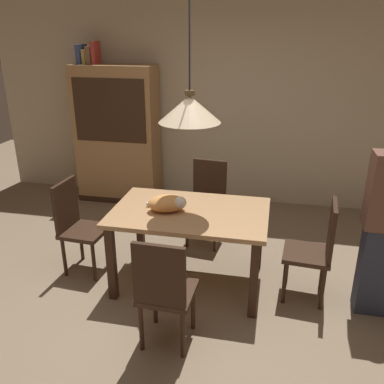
{
  "coord_description": "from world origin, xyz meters",
  "views": [
    {
      "loc": [
        0.75,
        -2.82,
        2.26
      ],
      "look_at": [
        0.01,
        0.65,
        0.85
      ],
      "focal_mm": 38.19,
      "sensor_mm": 36.0,
      "label": 1
    }
  ],
  "objects_px": {
    "book_blue_wide": "(81,54)",
    "book_brown_thick": "(91,55)",
    "chair_near_front": "(164,289)",
    "book_yellow_short": "(86,57)",
    "hutch_bookcase": "(118,138)",
    "chair_right_side": "(317,247)",
    "cat_sleeping": "(168,203)",
    "chair_left_side": "(77,223)",
    "chair_far_back": "(207,198)",
    "book_red_tall": "(96,53)",
    "dining_table": "(190,221)",
    "pendant_lamp": "(190,109)"
  },
  "relations": [
    {
      "from": "chair_near_front",
      "to": "pendant_lamp",
      "type": "height_order",
      "value": "pendant_lamp"
    },
    {
      "from": "chair_left_side",
      "to": "book_yellow_short",
      "type": "distance_m",
      "value": 2.44
    },
    {
      "from": "cat_sleeping",
      "to": "hutch_bookcase",
      "type": "relative_size",
      "value": 0.22
    },
    {
      "from": "book_yellow_short",
      "to": "cat_sleeping",
      "type": "bearing_deg",
      "value": -50.53
    },
    {
      "from": "hutch_bookcase",
      "to": "book_brown_thick",
      "type": "relative_size",
      "value": 7.71
    },
    {
      "from": "chair_far_back",
      "to": "cat_sleeping",
      "type": "bearing_deg",
      "value": -101.84
    },
    {
      "from": "dining_table",
      "to": "hutch_bookcase",
      "type": "bearing_deg",
      "value": 127.07
    },
    {
      "from": "chair_left_side",
      "to": "cat_sleeping",
      "type": "relative_size",
      "value": 2.3
    },
    {
      "from": "chair_left_side",
      "to": "cat_sleeping",
      "type": "distance_m",
      "value": 0.99
    },
    {
      "from": "chair_near_front",
      "to": "dining_table",
      "type": "bearing_deg",
      "value": 89.84
    },
    {
      "from": "chair_far_back",
      "to": "hutch_bookcase",
      "type": "height_order",
      "value": "hutch_bookcase"
    },
    {
      "from": "chair_far_back",
      "to": "chair_left_side",
      "type": "xyz_separation_m",
      "value": [
        -1.14,
        -0.87,
        0.0
      ]
    },
    {
      "from": "book_yellow_short",
      "to": "pendant_lamp",
      "type": "bearing_deg",
      "value": -46.6
    },
    {
      "from": "book_brown_thick",
      "to": "book_blue_wide",
      "type": "bearing_deg",
      "value": 180.0
    },
    {
      "from": "chair_right_side",
      "to": "book_brown_thick",
      "type": "relative_size",
      "value": 3.88
    },
    {
      "from": "chair_near_front",
      "to": "chair_left_side",
      "type": "xyz_separation_m",
      "value": [
        -1.13,
        0.88,
        0.0
      ]
    },
    {
      "from": "book_yellow_short",
      "to": "book_brown_thick",
      "type": "bearing_deg",
      "value": 0.0
    },
    {
      "from": "chair_far_back",
      "to": "book_red_tall",
      "type": "distance_m",
      "value": 2.42
    },
    {
      "from": "chair_far_back",
      "to": "book_blue_wide",
      "type": "bearing_deg",
      "value": 151.65
    },
    {
      "from": "chair_left_side",
      "to": "chair_right_side",
      "type": "distance_m",
      "value": 2.26
    },
    {
      "from": "book_blue_wide",
      "to": "chair_far_back",
      "type": "bearing_deg",
      "value": -28.35
    },
    {
      "from": "chair_left_side",
      "to": "book_brown_thick",
      "type": "bearing_deg",
      "value": 107.08
    },
    {
      "from": "pendant_lamp",
      "to": "hutch_bookcase",
      "type": "distance_m",
      "value": 2.47
    },
    {
      "from": "chair_right_side",
      "to": "book_red_tall",
      "type": "distance_m",
      "value": 3.65
    },
    {
      "from": "chair_left_side",
      "to": "book_blue_wide",
      "type": "distance_m",
      "value": 2.47
    },
    {
      "from": "chair_far_back",
      "to": "book_blue_wide",
      "type": "height_order",
      "value": "book_blue_wide"
    },
    {
      "from": "chair_left_side",
      "to": "chair_right_side",
      "type": "xyz_separation_m",
      "value": [
        2.26,
        -0.01,
        0.0
      ]
    },
    {
      "from": "chair_far_back",
      "to": "book_red_tall",
      "type": "relative_size",
      "value": 3.32
    },
    {
      "from": "chair_left_side",
      "to": "pendant_lamp",
      "type": "height_order",
      "value": "pendant_lamp"
    },
    {
      "from": "chair_near_front",
      "to": "book_red_tall",
      "type": "height_order",
      "value": "book_red_tall"
    },
    {
      "from": "hutch_bookcase",
      "to": "chair_left_side",
      "type": "bearing_deg",
      "value": -81.29
    },
    {
      "from": "book_yellow_short",
      "to": "chair_left_side",
      "type": "bearing_deg",
      "value": -71.0
    },
    {
      "from": "book_blue_wide",
      "to": "book_brown_thick",
      "type": "height_order",
      "value": "book_blue_wide"
    },
    {
      "from": "book_red_tall",
      "to": "dining_table",
      "type": "bearing_deg",
      "value": -48.88
    },
    {
      "from": "chair_near_front",
      "to": "book_blue_wide",
      "type": "relative_size",
      "value": 3.88
    },
    {
      "from": "hutch_bookcase",
      "to": "book_blue_wide",
      "type": "distance_m",
      "value": 1.16
    },
    {
      "from": "chair_right_side",
      "to": "book_brown_thick",
      "type": "height_order",
      "value": "book_brown_thick"
    },
    {
      "from": "chair_left_side",
      "to": "hutch_bookcase",
      "type": "height_order",
      "value": "hutch_bookcase"
    },
    {
      "from": "chair_right_side",
      "to": "hutch_bookcase",
      "type": "xyz_separation_m",
      "value": [
        -2.54,
        1.88,
        0.38
      ]
    },
    {
      "from": "chair_near_front",
      "to": "chair_left_side",
      "type": "relative_size",
      "value": 1.0
    },
    {
      "from": "book_blue_wide",
      "to": "book_brown_thick",
      "type": "xyz_separation_m",
      "value": [
        0.13,
        0.0,
        -0.01
      ]
    },
    {
      "from": "chair_left_side",
      "to": "dining_table",
      "type": "bearing_deg",
      "value": -0.27
    },
    {
      "from": "chair_near_front",
      "to": "book_yellow_short",
      "type": "relative_size",
      "value": 4.65
    },
    {
      "from": "dining_table",
      "to": "chair_right_side",
      "type": "xyz_separation_m",
      "value": [
        1.13,
        -0.01,
        -0.14
      ]
    },
    {
      "from": "cat_sleeping",
      "to": "pendant_lamp",
      "type": "relative_size",
      "value": 0.31
    },
    {
      "from": "cat_sleeping",
      "to": "book_red_tall",
      "type": "relative_size",
      "value": 1.45
    },
    {
      "from": "cat_sleeping",
      "to": "book_red_tall",
      "type": "xyz_separation_m",
      "value": [
        -1.45,
        1.92,
        1.16
      ]
    },
    {
      "from": "book_brown_thick",
      "to": "book_red_tall",
      "type": "xyz_separation_m",
      "value": [
        0.07,
        0.0,
        0.03
      ]
    },
    {
      "from": "chair_right_side",
      "to": "hutch_bookcase",
      "type": "bearing_deg",
      "value": 143.55
    },
    {
      "from": "pendant_lamp",
      "to": "dining_table",
      "type": "bearing_deg",
      "value": -104.04
    }
  ]
}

